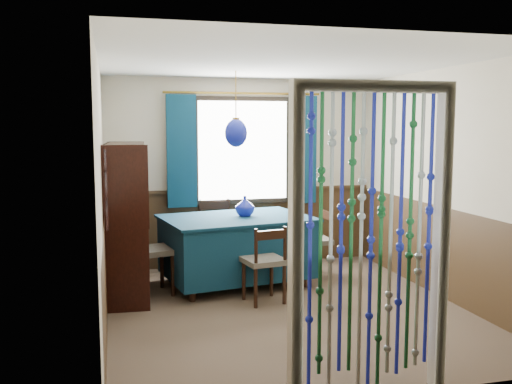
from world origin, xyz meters
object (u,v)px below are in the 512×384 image
object	(u,v)px
chair_far	(215,233)
sideboard	(127,242)
vase_sideboard	(131,207)
bowl_shelf	(132,192)
dining_table	(236,246)
vase_table	(245,207)
pendant_lamp	(236,133)
chair_left	(149,252)
chair_right	(315,241)
chair_near	(265,262)

from	to	relation	value
chair_far	sideboard	xyz separation A→B (m)	(-1.14, -0.84, 0.10)
vase_sideboard	bowl_shelf	bearing A→B (deg)	-90.00
dining_table	vase_table	distance (m)	0.47
sideboard	vase_table	bearing A→B (deg)	8.69
pendant_lamp	vase_table	distance (m)	0.88
chair_left	vase_sideboard	bearing A→B (deg)	-169.76
chair_right	bowl_shelf	xyz separation A→B (m)	(-2.24, -0.48, 0.73)
chair_left	vase_sideboard	distance (m)	0.62
dining_table	chair_near	size ratio (longest dim) A/B	2.22
dining_table	sideboard	xyz separation A→B (m)	(-1.26, -0.09, 0.12)
chair_right	vase_sideboard	distance (m)	2.29
vase_table	chair_left	bearing A→B (deg)	-170.14
chair_near	chair_right	xyz separation A→B (m)	(0.89, 0.88, 0.01)
sideboard	pendant_lamp	bearing A→B (deg)	7.28
chair_left	bowl_shelf	bearing A→B (deg)	-53.74
pendant_lamp	chair_right	bearing A→B (deg)	6.33
chair_near	vase_table	xyz separation A→B (m)	(-0.03, 0.81, 0.48)
chair_far	chair_left	bearing A→B (deg)	52.24
dining_table	chair_far	world-z (taller)	chair_far
vase_sideboard	chair_left	bearing A→B (deg)	-66.22
chair_near	dining_table	bearing A→B (deg)	90.72
vase_table	vase_sideboard	size ratio (longest dim) A/B	1.19
chair_left	vase_table	xyz separation A→B (m)	(1.14, 0.20, 0.43)
chair_far	chair_right	world-z (taller)	chair_far
vase_table	chair_far	bearing A→B (deg)	108.69
sideboard	vase_sideboard	xyz separation A→B (m)	(0.06, 0.33, 0.35)
chair_near	vase_sideboard	world-z (taller)	vase_sideboard
chair_right	vase_sideboard	world-z (taller)	vase_sideboard
vase_sideboard	pendant_lamp	bearing A→B (deg)	-11.07
chair_right	chair_near	bearing A→B (deg)	135.15
chair_left	sideboard	xyz separation A→B (m)	(-0.23, 0.07, 0.10)
chair_left	pendant_lamp	bearing A→B (deg)	85.10
dining_table	pendant_lamp	xyz separation A→B (m)	(-0.00, -0.00, 1.33)
vase_table	dining_table	bearing A→B (deg)	-159.46
dining_table	vase_sideboard	world-z (taller)	vase_sideboard
chair_near	sideboard	xyz separation A→B (m)	(-1.40, 0.67, 0.14)
chair_near	chair_right	world-z (taller)	chair_right
dining_table	chair_right	xyz separation A→B (m)	(1.03, 0.11, -0.01)
chair_near	bowl_shelf	distance (m)	1.58
dining_table	pendant_lamp	world-z (taller)	pendant_lamp
chair_near	vase_sideboard	bearing A→B (deg)	133.57
vase_sideboard	vase_table	bearing A→B (deg)	-8.35
chair_near	chair_left	bearing A→B (deg)	142.79
chair_right	bowl_shelf	distance (m)	2.40
chair_right	pendant_lamp	size ratio (longest dim) A/B	0.97
chair_near	chair_right	distance (m)	1.25
sideboard	vase_table	distance (m)	1.42
chair_near	pendant_lamp	xyz separation A→B (m)	(-0.14, 0.76, 1.35)
chair_left	sideboard	world-z (taller)	sideboard
chair_far	dining_table	bearing A→B (deg)	106.89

